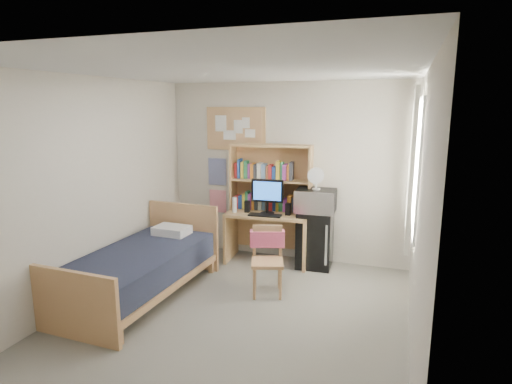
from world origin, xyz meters
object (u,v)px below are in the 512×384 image
(desk, at_px, (268,237))
(speaker_right, at_px, (288,209))
(bed, at_px, (139,274))
(monitor, at_px, (267,197))
(desk_chair, at_px, (267,262))
(microwave, at_px, (316,201))
(desk_fan, at_px, (316,180))
(speaker_left, at_px, (247,207))
(bulletin_board, at_px, (236,129))
(mini_fridge, at_px, (315,239))

(desk, relative_size, speaker_right, 6.94)
(bed, height_order, monitor, monitor)
(desk_chair, height_order, speaker_right, speaker_right)
(speaker_right, xyz_separation_m, microwave, (0.38, 0.08, 0.14))
(desk_fan, bearing_deg, monitor, -174.58)
(desk, distance_m, microwave, 0.90)
(speaker_left, xyz_separation_m, desk_fan, (0.97, 0.12, 0.43))
(speaker_left, bearing_deg, microwave, 3.16)
(bulletin_board, height_order, microwave, bulletin_board)
(bulletin_board, xyz_separation_m, monitor, (0.62, -0.36, -0.93))
(speaker_left, bearing_deg, desk_fan, 3.16)
(desk, height_order, microwave, microwave)
(bulletin_board, bearing_deg, desk_fan, -11.53)
(bulletin_board, distance_m, mini_fridge, 2.01)
(microwave, relative_size, desk_fan, 1.93)
(desk_fan, bearing_deg, desk_chair, -110.61)
(speaker_left, height_order, speaker_right, speaker_right)
(bulletin_board, xyz_separation_m, desk_chair, (0.94, -1.36, -1.50))
(bulletin_board, height_order, speaker_left, bulletin_board)
(bed, xyz_separation_m, desk_fan, (1.78, 1.66, 0.98))
(speaker_right, bearing_deg, bed, -135.31)
(mini_fridge, relative_size, microwave, 1.50)
(bed, bearing_deg, microwave, 44.64)
(bed, xyz_separation_m, speaker_left, (0.81, 1.54, 0.55))
(desk, height_order, desk_chair, desk_chair)
(mini_fridge, height_order, speaker_left, speaker_left)
(desk, bearing_deg, mini_fridge, 1.19)
(desk_chair, distance_m, speaker_left, 1.23)
(desk_chair, relative_size, mini_fridge, 1.03)
(desk_chair, relative_size, speaker_left, 4.97)
(monitor, bearing_deg, speaker_right, 0.00)
(desk, height_order, speaker_right, speaker_right)
(mini_fridge, bearing_deg, desk_chair, -110.26)
(desk_chair, xyz_separation_m, microwave, (0.35, 1.10, 0.55))
(bed, xyz_separation_m, speaker_right, (1.41, 1.58, 0.55))
(speaker_right, bearing_deg, desk_chair, -92.34)
(speaker_left, bearing_deg, desk, 11.31)
(speaker_left, xyz_separation_m, speaker_right, (0.60, 0.04, 0.00))
(speaker_right, height_order, desk_fan, desk_fan)
(bulletin_board, bearing_deg, bed, -104.23)
(mini_fridge, relative_size, speaker_right, 4.72)
(bed, xyz_separation_m, monitor, (1.11, 1.56, 0.71))
(bed, distance_m, speaker_right, 2.18)
(mini_fridge, relative_size, desk_fan, 2.91)
(bulletin_board, xyz_separation_m, desk_fan, (1.29, -0.26, -0.66))
(desk, xyz_separation_m, desk_chair, (0.33, -1.06, 0.04))
(monitor, bearing_deg, desk_fan, 4.55)
(microwave, height_order, desk_fan, desk_fan)
(desk, bearing_deg, bed, -127.88)
(desk_chair, distance_m, bed, 1.54)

